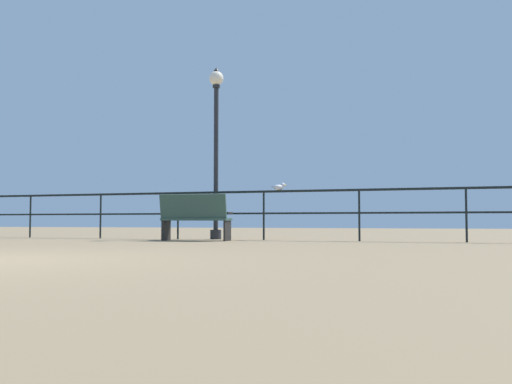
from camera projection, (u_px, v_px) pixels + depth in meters
name	position (u px, v px, depth m)	size (l,w,h in m)	color
pier_railing	(220.00, 204.00, 12.72)	(23.26, 0.05, 1.10)	black
bench_near_left	(195.00, 215.00, 11.95)	(1.52, 0.69, 1.00)	#2F493F
lamppost_center	(216.00, 135.00, 13.12)	(0.34, 0.34, 4.08)	#232428
seagull_on_rail	(279.00, 187.00, 12.30)	(0.31, 0.27, 0.17)	silver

